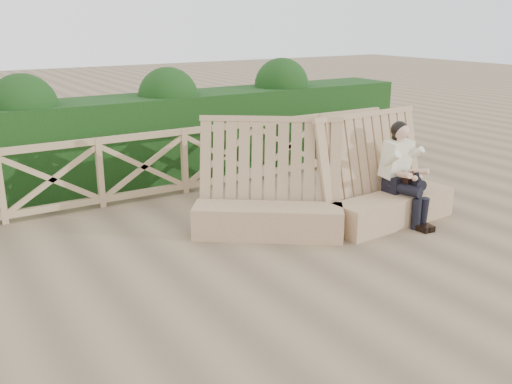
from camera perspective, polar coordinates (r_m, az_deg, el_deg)
ground at (r=6.55m, az=0.47°, el=-8.69°), size 60.00×60.00×0.00m
bench at (r=8.02m, az=7.48°, el=-0.91°), size 3.77×1.83×1.56m
woman at (r=8.40m, az=14.44°, el=2.16°), size 0.44×0.92×1.45m
guardrail at (r=9.33m, az=-11.17°, el=2.52°), size 10.10×0.09×1.10m
hedge at (r=10.39m, az=-13.66°, el=4.95°), size 12.00×1.20×1.50m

